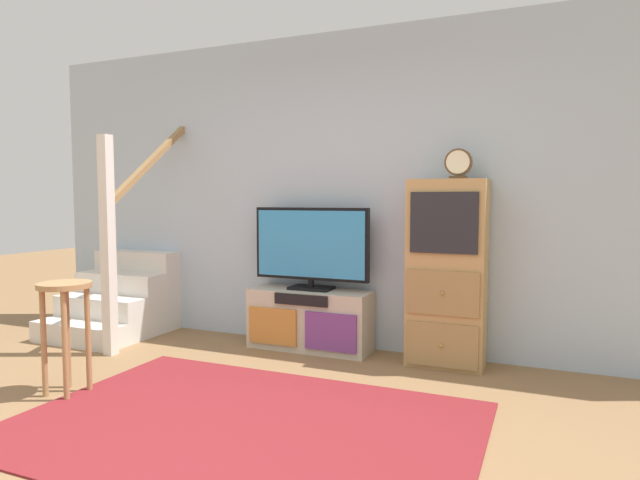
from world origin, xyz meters
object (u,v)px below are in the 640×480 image
object	(u,v)px
television	(311,246)
side_cabinet	(447,273)
bar_stool_near	(65,312)
desk_clock	(458,164)
media_console	(310,320)

from	to	relation	value
television	side_cabinet	size ratio (longest dim) A/B	0.72
side_cabinet	bar_stool_near	size ratio (longest dim) A/B	1.93
desk_clock	bar_stool_near	bearing A→B (deg)	-144.60
media_console	bar_stool_near	xyz separation A→B (m)	(-1.03, -1.61, 0.29)
bar_stool_near	side_cabinet	bearing A→B (deg)	36.54
media_console	side_cabinet	size ratio (longest dim) A/B	0.73
side_cabinet	television	bearing A→B (deg)	179.32
bar_stool_near	media_console	bearing A→B (deg)	57.25
television	desk_clock	xyz separation A→B (m)	(1.22, -0.03, 0.66)
desk_clock	bar_stool_near	size ratio (longest dim) A/B	0.31
media_console	side_cabinet	distance (m)	1.24
television	bar_stool_near	size ratio (longest dim) A/B	1.39
desk_clock	bar_stool_near	distance (m)	2.94
television	side_cabinet	xyz separation A→B (m)	(1.15, -0.01, -0.17)
media_console	desk_clock	world-z (taller)	desk_clock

